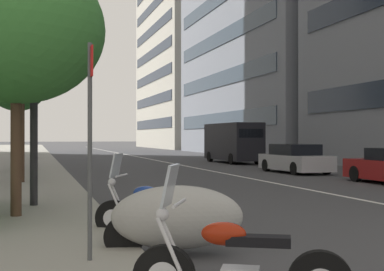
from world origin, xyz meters
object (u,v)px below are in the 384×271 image
motorcycle_by_sign_pole (176,218)px  delivery_van_ahead (233,142)px  parking_sign_by_curb (90,131)px  street_tree_near_plaza_corner (17,87)px  motorcycle_far_end_row (153,212)px  motorcycle_nearest_camera (236,268)px  street_tree_by_lamp_post (16,29)px  street_lamp_with_banners (51,1)px  street_tree_far_plaza (21,68)px  car_approaching_light (295,159)px

motorcycle_by_sign_pole → delivery_van_ahead: 28.35m
motorcycle_by_sign_pole → delivery_van_ahead: bearing=-99.9°
parking_sign_by_curb → street_tree_near_plaza_corner: size_ratio=0.55×
motorcycle_by_sign_pole → motorcycle_far_end_row: (1.56, 0.01, -0.13)m
motorcycle_far_end_row → motorcycle_nearest_camera: bearing=116.4°
delivery_van_ahead → parking_sign_by_curb: (-26.68, 12.27, 0.41)m
street_tree_by_lamp_post → street_tree_near_plaza_corner: 15.48m
street_lamp_with_banners → street_tree_by_lamp_post: 2.10m
motorcycle_by_sign_pole → parking_sign_by_curb: bearing=35.5°
street_tree_near_plaza_corner → motorcycle_nearest_camera: bearing=-172.8°
street_tree_far_plaza → parking_sign_by_curb: bearing=-174.9°
car_approaching_light → delivery_van_ahead: delivery_van_ahead is taller
motorcycle_far_end_row → street_tree_far_plaza: size_ratio=0.38×
motorcycle_nearest_camera → motorcycle_far_end_row: (4.14, -0.05, -0.00)m
street_lamp_with_banners → street_tree_far_plaza: size_ratio=1.51×
car_approaching_light → delivery_van_ahead: 10.29m
motorcycle_nearest_camera → delivery_van_ahead: size_ratio=0.33×
motorcycle_by_sign_pole → street_tree_near_plaza_corner: street_tree_near_plaza_corner is taller
street_tree_by_lamp_post → street_tree_near_plaza_corner: street_tree_by_lamp_post is taller
car_approaching_light → street_lamp_with_banners: bearing=129.6°
motorcycle_by_sign_pole → motorcycle_far_end_row: motorcycle_far_end_row is taller
motorcycle_far_end_row → street_tree_by_lamp_post: bearing=-16.5°
parking_sign_by_curb → street_tree_by_lamp_post: street_tree_by_lamp_post is taller
delivery_van_ahead → street_tree_by_lamp_post: street_tree_by_lamp_post is taller
motorcycle_nearest_camera → car_approaching_light: motorcycle_nearest_camera is taller
delivery_van_ahead → street_tree_far_plaza: size_ratio=1.16×
parking_sign_by_curb → street_tree_far_plaza: street_tree_far_plaza is taller
delivery_van_ahead → street_tree_by_lamp_post: (-22.32, 13.33, 2.54)m
car_approaching_light → parking_sign_by_curb: (-16.44, 11.61, 1.18)m
street_tree_by_lamp_post → motorcycle_nearest_camera: bearing=-160.1°
motorcycle_by_sign_pole → street_tree_far_plaza: bearing=-65.9°
motorcycle_nearest_camera → street_lamp_with_banners: (8.05, 1.57, 4.57)m
street_lamp_with_banners → street_tree_near_plaza_corner: bearing=4.9°
parking_sign_by_curb → street_tree_by_lamp_post: bearing=13.7°
motorcycle_by_sign_pole → street_tree_far_plaza: size_ratio=0.40×
motorcycle_by_sign_pole → car_approaching_light: size_ratio=0.47×
parking_sign_by_curb → motorcycle_nearest_camera: bearing=-148.3°
motorcycle_far_end_row → street_tree_far_plaza: 11.65m
car_approaching_light → parking_sign_by_curb: 20.16m
motorcycle_by_sign_pole → street_tree_by_lamp_post: bearing=-45.2°
motorcycle_nearest_camera → delivery_van_ahead: delivery_van_ahead is taller
motorcycle_nearest_camera → motorcycle_by_sign_pole: bearing=-64.8°
motorcycle_by_sign_pole → street_lamp_with_banners: (5.47, 1.63, 4.44)m
motorcycle_by_sign_pole → delivery_van_ahead: size_ratio=0.35×
motorcycle_nearest_camera → motorcycle_by_sign_pole: motorcycle_nearest_camera is taller
motorcycle_nearest_camera → street_tree_by_lamp_post: bearing=-43.6°
delivery_van_ahead → street_tree_near_plaza_corner: size_ratio=1.18×
car_approaching_light → delivery_van_ahead: size_ratio=0.74×
street_tree_far_plaza → street_tree_near_plaza_corner: (6.98, 0.35, -0.06)m
motorcycle_by_sign_pole → street_tree_by_lamp_post: (3.80, 2.37, 3.40)m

